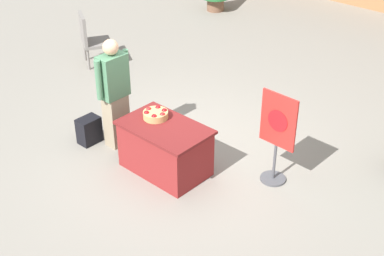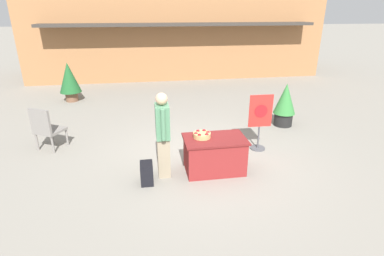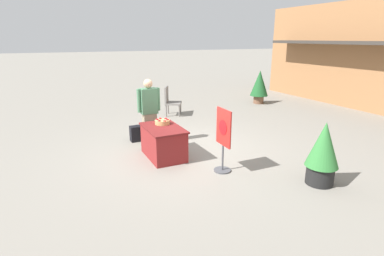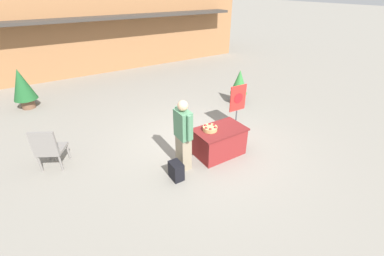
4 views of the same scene
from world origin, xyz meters
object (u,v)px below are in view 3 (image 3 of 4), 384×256
object	(u,v)px
potted_plant_far_left	(259,85)
patio_chair	(170,100)
display_table	(163,142)
backpack	(137,134)
poster_board	(223,138)
apple_basket	(162,122)
person_visitor	(149,111)
potted_plant_near_right	(323,152)

from	to	relation	value
potted_plant_far_left	patio_chair	bearing A→B (deg)	-85.89
display_table	potted_plant_far_left	size ratio (longest dim) A/B	0.90
backpack	poster_board	size ratio (longest dim) A/B	0.31
apple_basket	person_visitor	distance (m)	0.80
apple_basket	backpack	world-z (taller)	apple_basket
poster_board	potted_plant_near_right	size ratio (longest dim) A/B	1.09
display_table	poster_board	distance (m)	1.57
display_table	potted_plant_near_right	distance (m)	3.42
potted_plant_near_right	backpack	bearing A→B (deg)	-147.86
poster_board	potted_plant_near_right	bearing A→B (deg)	138.54
apple_basket	backpack	size ratio (longest dim) A/B	0.84
apple_basket	person_visitor	size ratio (longest dim) A/B	0.21
display_table	potted_plant_near_right	size ratio (longest dim) A/B	1.02
apple_basket	potted_plant_near_right	xyz separation A→B (m)	(2.83, 2.15, -0.13)
person_visitor	potted_plant_far_left	world-z (taller)	person_visitor
person_visitor	patio_chair	world-z (taller)	person_visitor
poster_board	patio_chair	xyz separation A→B (m)	(-4.95, 0.78, -0.16)
person_visitor	potted_plant_far_left	size ratio (longest dim) A/B	1.22
person_visitor	backpack	size ratio (longest dim) A/B	4.08
display_table	patio_chair	distance (m)	4.02
patio_chair	potted_plant_far_left	world-z (taller)	potted_plant_far_left
patio_chair	poster_board	bearing A→B (deg)	-69.62
patio_chair	potted_plant_far_left	bearing A→B (deg)	33.49
patio_chair	potted_plant_far_left	xyz separation A→B (m)	(-0.30, 4.19, 0.24)
backpack	patio_chair	bearing A→B (deg)	140.27
person_visitor	potted_plant_near_right	size ratio (longest dim) A/B	1.39
potted_plant_near_right	potted_plant_far_left	bearing A→B (deg)	151.30
potted_plant_far_left	potted_plant_near_right	world-z (taller)	potted_plant_far_left
display_table	potted_plant_near_right	xyz separation A→B (m)	(2.58, 2.23, 0.29)
display_table	apple_basket	xyz separation A→B (m)	(-0.25, 0.08, 0.42)
potted_plant_near_right	person_visitor	bearing A→B (deg)	-148.42
potted_plant_far_left	potted_plant_near_right	size ratio (longest dim) A/B	1.14
poster_board	potted_plant_far_left	world-z (taller)	potted_plant_far_left
apple_basket	potted_plant_near_right	world-z (taller)	potted_plant_near_right
display_table	backpack	bearing A→B (deg)	-169.26
apple_basket	display_table	bearing A→B (deg)	-17.35
apple_basket	patio_chair	size ratio (longest dim) A/B	0.34
apple_basket	potted_plant_near_right	distance (m)	3.56
backpack	poster_board	bearing A→B (deg)	22.45
poster_board	apple_basket	bearing A→B (deg)	-61.98
backpack	poster_board	distance (m)	2.94
potted_plant_near_right	patio_chair	bearing A→B (deg)	-174.45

